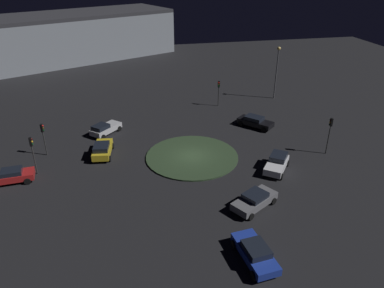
% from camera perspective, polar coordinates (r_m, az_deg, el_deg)
% --- Properties ---
extents(ground_plane, '(117.62, 117.62, 0.00)m').
position_cam_1_polar(ground_plane, '(40.66, 0.00, -2.03)').
color(ground_plane, black).
extents(roundabout_island, '(10.22, 10.22, 0.16)m').
position_cam_1_polar(roundabout_island, '(40.62, 0.00, -1.93)').
color(roundabout_island, '#2D4228').
rests_on(roundabout_island, ground_plane).
extents(car_red, '(4.58, 2.27, 1.40)m').
position_cam_1_polar(car_red, '(40.02, -26.46, -4.47)').
color(car_red, red).
rests_on(car_red, ground_plane).
extents(car_black, '(4.40, 4.62, 1.42)m').
position_cam_1_polar(car_black, '(48.36, 9.80, 3.48)').
color(car_black, black).
rests_on(car_black, ground_plane).
extents(car_yellow, '(2.47, 4.41, 1.58)m').
position_cam_1_polar(car_yellow, '(41.75, -13.79, -0.78)').
color(car_yellow, gold).
rests_on(car_yellow, ground_plane).
extents(car_grey, '(4.77, 3.88, 1.43)m').
position_cam_1_polar(car_grey, '(32.98, 9.73, -8.60)').
color(car_grey, slate).
rests_on(car_grey, ground_plane).
extents(car_blue, '(2.48, 4.66, 1.44)m').
position_cam_1_polar(car_blue, '(27.91, 9.81, -16.32)').
color(car_blue, '#1E38A5').
rests_on(car_blue, ground_plane).
extents(car_white, '(3.86, 4.31, 1.57)m').
position_cam_1_polar(car_white, '(38.86, 13.10, -2.91)').
color(car_white, white).
rests_on(car_white, ground_plane).
extents(car_silver, '(4.05, 4.13, 1.47)m').
position_cam_1_polar(car_silver, '(46.91, -13.43, 2.36)').
color(car_silver, silver).
rests_on(car_silver, ground_plane).
extents(traffic_light_west, '(0.38, 0.33, 4.31)m').
position_cam_1_polar(traffic_light_west, '(42.75, 20.69, 2.22)').
color(traffic_light_west, '#2D2D2D').
rests_on(traffic_light_west, ground_plane).
extents(traffic_light_southwest, '(0.37, 0.39, 3.82)m').
position_cam_1_polar(traffic_light_southwest, '(54.17, 4.18, 8.63)').
color(traffic_light_southwest, '#2D2D2D').
rests_on(traffic_light_southwest, ground_plane).
extents(traffic_light_east, '(0.36, 0.30, 4.10)m').
position_cam_1_polar(traffic_light_east, '(39.51, -23.63, -0.62)').
color(traffic_light_east, '#2D2D2D').
rests_on(traffic_light_east, ground_plane).
extents(traffic_light_east_near, '(0.38, 0.34, 3.77)m').
position_cam_1_polar(traffic_light_east_near, '(43.02, -22.19, 1.56)').
color(traffic_light_east_near, '#2D2D2D').
rests_on(traffic_light_east_near, ground_plane).
extents(streetlamp_southwest, '(0.52, 0.52, 8.02)m').
position_cam_1_polar(streetlamp_southwest, '(58.05, 13.13, 11.87)').
color(streetlamp_southwest, '#4C4C51').
rests_on(streetlamp_southwest, ground_plane).
extents(store_building, '(42.11, 29.45, 9.50)m').
position_cam_1_polar(store_building, '(86.04, -17.21, 15.83)').
color(store_building, '#8C939E').
rests_on(store_building, ground_plane).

